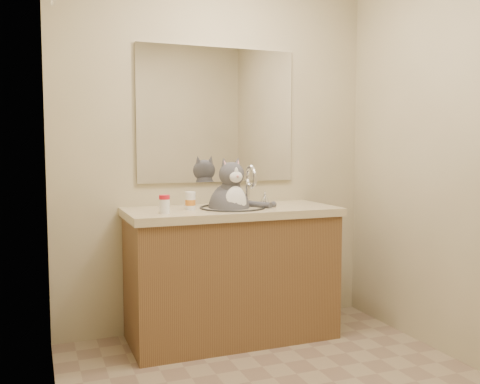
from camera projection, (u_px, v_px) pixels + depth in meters
The scene contains 8 objects.
room at pixel (303, 156), 2.48m from camera, with size 2.22×2.52×2.42m.
vanity at pixel (232, 270), 3.44m from camera, with size 1.34×0.59×1.12m.
mirror at pixel (217, 115), 3.60m from camera, with size 1.10×0.02×0.90m, color white.
shower_curtain at pixel (66, 198), 2.21m from camera, with size 0.02×1.30×1.93m.
cat at pixel (230, 206), 3.40m from camera, with size 0.40×0.31×0.53m.
pill_bottle_redcap at pixel (164, 204), 3.11m from camera, with size 0.08×0.08×0.11m.
pill_bottle_orange at pixel (190, 201), 3.30m from camera, with size 0.07×0.07×0.11m.
grey_canister at pixel (192, 204), 3.32m from camera, with size 0.05×0.05×0.07m.
Camera 1 is at (-1.18, -2.21, 1.25)m, focal length 40.00 mm.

